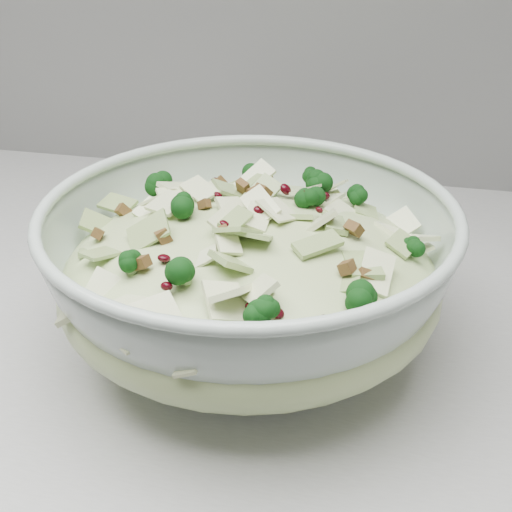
# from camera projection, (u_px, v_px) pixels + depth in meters

# --- Properties ---
(mixing_bowl) EXTENTS (0.41, 0.41, 0.13)m
(mixing_bowl) POSITION_uv_depth(u_px,v_px,m) (249.00, 277.00, 0.55)
(mixing_bowl) COLOR #AEC0B3
(mixing_bowl) RESTS_ON counter
(salad) EXTENTS (0.35, 0.35, 0.13)m
(salad) POSITION_uv_depth(u_px,v_px,m) (249.00, 253.00, 0.54)
(salad) COLOR #BCCF8D
(salad) RESTS_ON mixing_bowl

